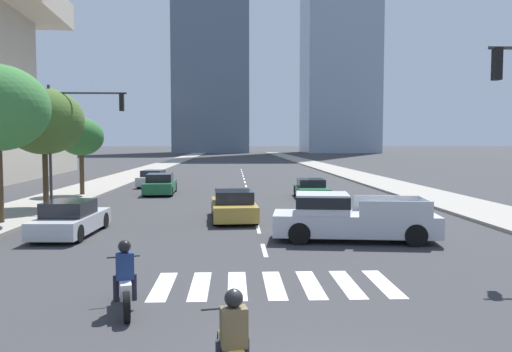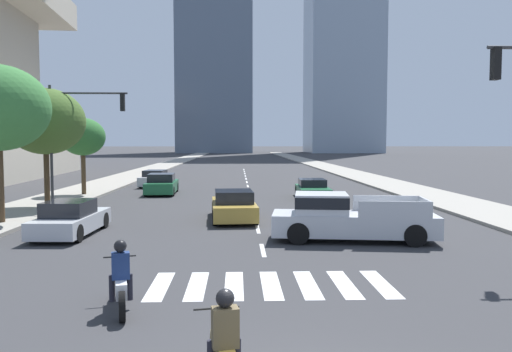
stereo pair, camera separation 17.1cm
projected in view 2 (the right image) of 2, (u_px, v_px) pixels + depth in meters
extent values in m
cube|color=gray|center=(407.00, 189.00, 36.85)|extent=(4.00, 260.00, 0.15)
cube|color=gray|center=(87.00, 190.00, 36.02)|extent=(4.00, 260.00, 0.15)
cube|color=silver|center=(160.00, 286.00, 12.34)|extent=(0.45, 2.51, 0.01)
cube|color=silver|center=(197.00, 286.00, 12.38)|extent=(0.45, 2.51, 0.01)
cube|color=silver|center=(234.00, 285.00, 12.41)|extent=(0.45, 2.51, 0.01)
cube|color=silver|center=(271.00, 285.00, 12.44)|extent=(0.45, 2.51, 0.01)
cube|color=silver|center=(308.00, 284.00, 12.47)|extent=(0.45, 2.51, 0.01)
cube|color=silver|center=(344.00, 284.00, 12.51)|extent=(0.45, 2.51, 0.01)
cube|color=silver|center=(380.00, 284.00, 12.54)|extent=(0.45, 2.51, 0.01)
cube|color=silver|center=(263.00, 250.00, 16.43)|extent=(0.14, 2.00, 0.01)
cube|color=silver|center=(258.00, 229.00, 20.42)|extent=(0.14, 2.00, 0.01)
cube|color=silver|center=(254.00, 215.00, 24.41)|extent=(0.14, 2.00, 0.01)
cube|color=silver|center=(252.00, 205.00, 28.40)|extent=(0.14, 2.00, 0.01)
cube|color=silver|center=(250.00, 197.00, 32.38)|extent=(0.14, 2.00, 0.01)
cube|color=silver|center=(249.00, 191.00, 36.37)|extent=(0.14, 2.00, 0.01)
cube|color=silver|center=(248.00, 186.00, 40.36)|extent=(0.14, 2.00, 0.01)
cube|color=silver|center=(247.00, 182.00, 44.35)|extent=(0.14, 2.00, 0.01)
cube|color=silver|center=(246.00, 179.00, 48.34)|extent=(0.14, 2.00, 0.01)
cube|color=silver|center=(245.00, 176.00, 52.33)|extent=(0.14, 2.00, 0.01)
cube|color=silver|center=(245.00, 174.00, 56.31)|extent=(0.14, 2.00, 0.01)
cube|color=silver|center=(244.00, 171.00, 60.30)|extent=(0.14, 2.00, 0.01)
cube|color=silver|center=(244.00, 170.00, 64.29)|extent=(0.14, 2.00, 0.01)
cylinder|color=black|center=(120.00, 286.00, 11.30)|extent=(0.26, 0.61, 0.60)
cylinder|color=black|center=(122.00, 307.00, 9.87)|extent=(0.26, 0.61, 0.60)
cube|color=silver|center=(121.00, 285.00, 10.57)|extent=(0.51, 1.22, 0.32)
cylinder|color=#B2B2B7|center=(120.00, 274.00, 11.18)|extent=(0.14, 0.32, 0.67)
cylinder|color=black|center=(120.00, 257.00, 11.21)|extent=(0.69, 0.21, 0.04)
cube|color=navy|center=(121.00, 266.00, 10.44)|extent=(0.41, 0.32, 0.55)
sphere|color=black|center=(120.00, 246.00, 10.42)|extent=(0.26, 0.26, 0.26)
cylinder|color=black|center=(112.00, 288.00, 10.52)|extent=(0.15, 0.15, 0.55)
cylinder|color=black|center=(130.00, 287.00, 10.62)|extent=(0.15, 0.15, 0.55)
cylinder|color=black|center=(216.00, 350.00, 7.83)|extent=(0.23, 0.61, 0.60)
cylinder|color=#B2B2B7|center=(217.00, 333.00, 7.71)|extent=(0.12, 0.32, 0.67)
cylinder|color=black|center=(217.00, 308.00, 7.73)|extent=(0.69, 0.17, 0.04)
cube|color=brown|center=(225.00, 327.00, 6.97)|extent=(0.40, 0.30, 0.55)
sphere|color=black|center=(225.00, 298.00, 6.95)|extent=(0.26, 0.26, 0.26)
cube|color=#B7BABF|center=(354.00, 224.00, 17.98)|extent=(5.90, 2.68, 0.75)
cube|color=#B7BABF|center=(321.00, 203.00, 18.04)|extent=(2.04, 2.02, 0.70)
cube|color=black|center=(321.00, 201.00, 18.03)|extent=(2.06, 2.06, 0.39)
cube|color=#B7BABF|center=(395.00, 210.00, 16.89)|extent=(2.38, 0.39, 0.55)
cube|color=#B7BABF|center=(386.00, 203.00, 18.75)|extent=(2.38, 0.39, 0.55)
cube|color=#B7BABF|center=(425.00, 207.00, 17.71)|extent=(0.32, 1.87, 0.55)
cylinder|color=black|center=(298.00, 234.00, 17.31)|extent=(0.79, 0.36, 0.76)
cylinder|color=black|center=(299.00, 225.00, 19.04)|extent=(0.79, 0.36, 0.76)
cylinder|color=black|center=(415.00, 235.00, 16.95)|extent=(0.79, 0.36, 0.76)
cylinder|color=black|center=(405.00, 227.00, 18.68)|extent=(0.79, 0.36, 0.76)
cube|color=#1E6038|center=(162.00, 186.00, 34.21)|extent=(2.02, 4.63, 0.69)
cube|color=black|center=(161.00, 178.00, 33.94)|extent=(1.71, 2.11, 0.54)
cylinder|color=black|center=(152.00, 187.00, 35.71)|extent=(0.24, 0.65, 0.64)
cylinder|color=black|center=(177.00, 187.00, 35.83)|extent=(0.24, 0.65, 0.64)
cylinder|color=black|center=(146.00, 191.00, 32.61)|extent=(0.24, 0.65, 0.64)
cylinder|color=black|center=(173.00, 191.00, 32.73)|extent=(0.24, 0.65, 0.64)
cube|color=#B7BABF|center=(71.00, 223.00, 19.14)|extent=(1.90, 4.46, 0.61)
cube|color=black|center=(69.00, 208.00, 18.88)|extent=(1.59, 2.04, 0.55)
cylinder|color=black|center=(66.00, 220.00, 20.64)|extent=(0.25, 0.65, 0.64)
cylinder|color=black|center=(104.00, 220.00, 20.63)|extent=(0.25, 0.65, 0.64)
cylinder|color=black|center=(33.00, 233.00, 17.67)|extent=(0.25, 0.65, 0.64)
cylinder|color=black|center=(78.00, 233.00, 17.66)|extent=(0.25, 0.65, 0.64)
cube|color=#1E6038|center=(313.00, 191.00, 31.53)|extent=(1.91, 4.53, 0.57)
cube|color=black|center=(312.00, 183.00, 31.72)|extent=(1.63, 2.06, 0.46)
cylinder|color=black|center=(329.00, 196.00, 30.03)|extent=(0.24, 0.65, 0.64)
cylinder|color=black|center=(302.00, 196.00, 30.01)|extent=(0.24, 0.65, 0.64)
cylinder|color=black|center=(322.00, 191.00, 33.07)|extent=(0.24, 0.65, 0.64)
cylinder|color=black|center=(297.00, 191.00, 33.05)|extent=(0.24, 0.65, 0.64)
cube|color=#B7BABF|center=(156.00, 180.00, 39.91)|extent=(2.11, 4.62, 0.67)
cube|color=black|center=(155.00, 173.00, 39.65)|extent=(1.69, 2.15, 0.47)
cylinder|color=black|center=(151.00, 181.00, 41.49)|extent=(0.27, 0.66, 0.64)
cylinder|color=black|center=(170.00, 181.00, 41.41)|extent=(0.27, 0.66, 0.64)
cylinder|color=black|center=(141.00, 184.00, 38.44)|extent=(0.27, 0.66, 0.64)
cylinder|color=black|center=(161.00, 184.00, 38.37)|extent=(0.27, 0.66, 0.64)
cube|color=#B28E38|center=(234.00, 209.00, 22.87)|extent=(2.13, 4.66, 0.65)
cube|color=black|center=(234.00, 196.00, 22.61)|extent=(1.76, 2.14, 0.52)
cylinder|color=black|center=(214.00, 208.00, 24.34)|extent=(0.26, 0.65, 0.64)
cylinder|color=black|center=(250.00, 208.00, 24.50)|extent=(0.26, 0.65, 0.64)
cylinder|color=black|center=(215.00, 218.00, 21.27)|extent=(0.26, 0.65, 0.64)
cylinder|color=black|center=(256.00, 217.00, 21.42)|extent=(0.26, 0.65, 0.64)
cube|color=black|center=(496.00, 64.00, 14.24)|extent=(0.20, 0.28, 0.90)
sphere|color=red|center=(496.00, 53.00, 14.22)|extent=(0.18, 0.18, 0.18)
sphere|color=orange|center=(496.00, 64.00, 14.24)|extent=(0.18, 0.18, 0.18)
sphere|color=green|center=(495.00, 75.00, 14.26)|extent=(0.18, 0.18, 0.18)
cylinder|color=#333335|center=(51.00, 147.00, 25.85)|extent=(0.14, 0.14, 6.20)
cylinder|color=#333335|center=(89.00, 93.00, 25.74)|extent=(3.88, 0.10, 0.10)
cube|color=black|center=(123.00, 102.00, 25.83)|extent=(0.20, 0.28, 0.90)
sphere|color=red|center=(122.00, 96.00, 25.81)|extent=(0.18, 0.18, 0.18)
sphere|color=orange|center=(123.00, 102.00, 25.83)|extent=(0.18, 0.18, 0.18)
sphere|color=green|center=(123.00, 108.00, 25.85)|extent=(0.18, 0.18, 0.18)
cube|color=#19662D|center=(51.00, 149.00, 25.85)|extent=(0.60, 0.04, 0.18)
cylinder|color=#4C3823|center=(0.00, 185.00, 21.16)|extent=(0.28, 0.28, 3.07)
cylinder|color=#4C3823|center=(47.00, 180.00, 26.32)|extent=(0.28, 0.28, 2.79)
ellipsoid|color=#426028|center=(45.00, 121.00, 26.12)|extent=(4.00, 4.00, 3.40)
cylinder|color=#4C3823|center=(84.00, 174.00, 32.60)|extent=(0.28, 0.28, 2.54)
ellipsoid|color=#2D662D|center=(83.00, 137.00, 32.44)|extent=(2.82, 2.82, 2.40)
cube|color=slate|center=(215.00, 27.00, 165.01)|extent=(23.92, 21.53, 81.21)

